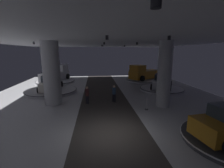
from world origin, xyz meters
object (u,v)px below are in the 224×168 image
column_right (164,74)px  pickup_truck_deep_right (144,73)px  display_platform_far_left (51,91)px  display_platform_far_right (161,89)px  display_car_far_right (162,82)px  visitor_walking_near (87,94)px  display_car_far_left (51,83)px  visitor_walking_far (114,93)px  column_left (51,73)px  pickup_truck_deep_left (56,74)px  display_platform_deep_left (56,81)px  display_platform_deep_right (145,80)px

column_right → pickup_truck_deep_right: bearing=80.6°
display_platform_far_left → display_platform_far_right: 13.06m
display_platform_far_left → display_car_far_right: size_ratio=1.25×
display_platform_far_left → display_platform_far_right: (13.06, -0.32, -0.02)m
visitor_walking_near → display_car_far_left: bearing=133.6°
display_car_far_right → visitor_walking_far: display_car_far_right is taller
display_car_far_left → display_platform_far_right: (13.06, -0.29, -0.93)m
column_left → visitor_walking_near: column_left is taller
display_platform_far_left → visitor_walking_far: 8.03m
column_left → display_car_far_left: size_ratio=1.26×
pickup_truck_deep_left → pickup_truck_deep_right: bearing=-2.2°
column_left → display_platform_far_right: 12.66m
column_right → display_car_far_right: size_ratio=1.21×
display_car_far_left → visitor_walking_near: bearing=-46.4°
column_left → display_platform_deep_left: bearing=102.5°
column_left → display_platform_far_left: bearing=107.1°
display_platform_far_left → visitor_walking_near: (4.31, -4.55, 0.73)m
display_car_far_right → pickup_truck_deep_left: bearing=154.0°
column_left → display_car_far_right: column_left is taller
column_right → visitor_walking_far: 4.68m
display_car_far_right → display_platform_far_right: bearing=62.5°
display_car_far_left → display_car_far_right: 13.05m
visitor_walking_near → display_platform_far_right: bearing=25.8°
column_left → pickup_truck_deep_left: 10.98m
display_car_far_right → visitor_walking_far: size_ratio=2.87×
display_platform_deep_right → display_platform_deep_left: 14.00m
display_car_far_left → display_platform_far_right: bearing=-1.3°
pickup_truck_deep_right → visitor_walking_far: (-5.96, -10.23, -0.33)m
display_platform_far_left → pickup_truck_deep_left: bearing=98.1°
display_platform_deep_left → display_platform_far_right: bearing=-24.7°
pickup_truck_deep_right → display_platform_deep_left: bearing=179.1°
pickup_truck_deep_right → display_platform_far_right: bearing=-86.9°
display_platform_deep_right → visitor_walking_near: (-8.68, -10.66, 0.74)m
display_platform_far_right → visitor_walking_near: visitor_walking_near is taller
display_platform_far_right → display_car_far_right: 0.89m
pickup_truck_deep_left → visitor_walking_far: bearing=-54.5°
visitor_walking_near → visitor_walking_far: size_ratio=1.00×
column_left → display_platform_deep_right: size_ratio=0.93×
display_platform_deep_left → display_car_far_right: bearing=-24.8°
column_right → display_platform_deep_left: 17.01m
display_platform_far_left → visitor_walking_near: size_ratio=3.59×
column_right → display_car_far_right: (2.27, 5.50, -1.70)m
column_left → display_car_far_right: 12.49m
column_left → display_platform_far_left: (-1.28, 4.18, -2.57)m
visitor_walking_near → column_right: bearing=-11.4°
column_left → display_car_far_left: column_left is taller
pickup_truck_deep_left → display_car_far_right: (13.96, -6.81, -0.15)m
column_right → visitor_walking_near: column_right is taller
display_platform_deep_right → display_car_far_right: (0.05, -6.45, 0.89)m
visitor_walking_near → column_left: bearing=173.1°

